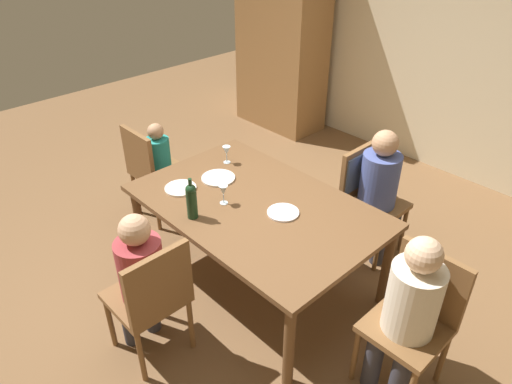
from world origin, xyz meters
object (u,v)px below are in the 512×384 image
(person_child_small, at_px, (161,161))
(person_man_bearded, at_px, (140,274))
(person_woman_host, at_px, (381,187))
(chair_right_end, at_px, (416,313))
(wine_bottle_tall_green, at_px, (192,200))
(dinner_plate_guest_right, at_px, (283,213))
(wine_glass_near_left, at_px, (223,191))
(dining_table, at_px, (256,212))
(chair_near, at_px, (152,295))
(person_man_guest, at_px, (409,308))
(chair_far_right, at_px, (365,186))
(dinner_plate_host, at_px, (218,178))
(wine_glass_centre, at_px, (227,151))
(chair_left_end, at_px, (151,168))
(dinner_plate_guest_left, at_px, (181,188))
(handbag, at_px, (194,190))
(armoire_cabinet, at_px, (282,40))

(person_child_small, bearing_deg, person_man_bearded, -38.26)
(person_woman_host, height_order, person_man_bearded, person_woman_host)
(chair_right_end, height_order, wine_bottle_tall_green, wine_bottle_tall_green)
(dinner_plate_guest_right, bearing_deg, wine_glass_near_left, -150.44)
(wine_glass_near_left, bearing_deg, dining_table, 44.84)
(person_man_bearded, bearing_deg, chair_near, -90.00)
(person_woman_host, distance_m, person_man_guest, 1.31)
(chair_far_right, relative_size, dinner_plate_host, 3.46)
(wine_glass_centre, bearing_deg, chair_near, -59.96)
(chair_far_right, xyz_separation_m, dinner_plate_guest_right, (-0.06, -0.91, 0.14))
(person_woman_host, distance_m, dinner_plate_guest_right, 0.94)
(chair_right_end, xyz_separation_m, wine_glass_near_left, (-1.45, -0.25, 0.30))
(chair_far_right, distance_m, person_woman_host, 0.16)
(chair_near, distance_m, chair_right_end, 1.59)
(person_man_bearded, bearing_deg, wine_glass_near_left, 9.92)
(chair_left_end, distance_m, person_woman_host, 2.01)
(dinner_plate_guest_left, height_order, handbag, dinner_plate_guest_left)
(chair_near, relative_size, chair_right_end, 1.00)
(chair_near, bearing_deg, dinner_plate_guest_right, -7.42)
(chair_near, relative_size, dinner_plate_guest_left, 3.82)
(wine_glass_near_left, bearing_deg, armoire_cabinet, 126.27)
(chair_far_right, bearing_deg, wine_bottle_tall_green, -18.35)
(armoire_cabinet, distance_m, chair_left_end, 2.59)
(dinner_plate_host, bearing_deg, handbag, 158.52)
(person_woman_host, xyz_separation_m, dinner_plate_guest_left, (-0.97, -1.24, 0.08))
(dining_table, bearing_deg, handbag, 164.72)
(dining_table, distance_m, person_man_bearded, 0.97)
(wine_glass_near_left, bearing_deg, person_man_bearded, -80.08)
(chair_far_right, height_order, wine_bottle_tall_green, wine_bottle_tall_green)
(person_child_small, relative_size, wine_glass_centre, 6.28)
(chair_near, height_order, dinner_plate_guest_left, chair_near)
(chair_near, relative_size, person_child_small, 0.98)
(chair_far_right, height_order, chair_near, same)
(person_man_guest, relative_size, wine_glass_near_left, 7.56)
(chair_near, height_order, wine_glass_near_left, chair_near)
(wine_glass_near_left, relative_size, dinner_plate_guest_left, 0.62)
(chair_far_right, distance_m, dinner_plate_host, 1.20)
(person_woman_host, xyz_separation_m, dinner_plate_guest_right, (-0.21, -0.91, 0.08))
(armoire_cabinet, relative_size, dinner_plate_guest_left, 9.05)
(wine_glass_centre, height_order, dinner_plate_guest_left, wine_glass_centre)
(chair_left_end, xyz_separation_m, dinner_plate_host, (0.82, 0.11, 0.20))
(dining_table, height_order, chair_near, chair_near)
(dinner_plate_guest_right, bearing_deg, dinner_plate_host, -177.75)
(dining_table, distance_m, dinner_plate_host, 0.47)
(armoire_cabinet, xyz_separation_m, dinner_plate_guest_right, (2.22, -2.28, -0.36))
(handbag, bearing_deg, person_child_small, -90.00)
(dining_table, xyz_separation_m, chair_far_right, (0.28, 0.97, -0.06))
(wine_bottle_tall_green, relative_size, dinner_plate_guest_right, 1.36)
(armoire_cabinet, xyz_separation_m, person_man_bearded, (1.98, -3.30, -0.46))
(armoire_cabinet, distance_m, person_man_guest, 4.07)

